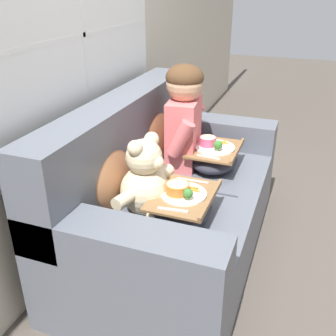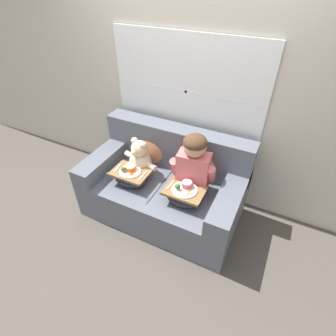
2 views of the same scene
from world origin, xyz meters
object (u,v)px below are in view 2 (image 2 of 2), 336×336
at_px(throw_pillow_behind_teddy, 149,148).
at_px(lap_tray_teddy, 131,176).
at_px(teddy_bear, 140,159).
at_px(couch, 166,187).
at_px(child_figure, 194,161).
at_px(lap_tray_child, 184,194).
at_px(throw_pillow_behind_child, 200,162).

relative_size(throw_pillow_behind_teddy, lap_tray_teddy, 1.04).
bearing_deg(teddy_bear, couch, 0.92).
relative_size(child_figure, lap_tray_child, 1.66).
relative_size(lap_tray_child, lap_tray_teddy, 0.98).
bearing_deg(throw_pillow_behind_teddy, child_figure, -18.19).
bearing_deg(couch, throw_pillow_behind_child, 33.26).
bearing_deg(teddy_bear, throw_pillow_behind_child, 18.53).
xyz_separation_m(couch, teddy_bear, (-0.31, -0.01, 0.29)).
xyz_separation_m(throw_pillow_behind_teddy, child_figure, (0.62, -0.20, 0.15)).
bearing_deg(throw_pillow_behind_child, teddy_bear, -161.47).
bearing_deg(child_figure, couch, 179.91).
xyz_separation_m(lap_tray_child, lap_tray_teddy, (-0.62, -0.00, -0.00)).
xyz_separation_m(throw_pillow_behind_child, throw_pillow_behind_teddy, (-0.62, 0.00, 0.00)).
xyz_separation_m(child_figure, lap_tray_child, (-0.00, -0.20, -0.27)).
height_order(throw_pillow_behind_child, lap_tray_teddy, throw_pillow_behind_child).
distance_m(throw_pillow_behind_child, child_figure, 0.26).
distance_m(throw_pillow_behind_teddy, lap_tray_teddy, 0.43).
height_order(child_figure, lap_tray_teddy, child_figure).
bearing_deg(throw_pillow_behind_child, couch, -146.74).
bearing_deg(throw_pillow_behind_child, lap_tray_teddy, -146.71).
height_order(couch, lap_tray_teddy, couch).
bearing_deg(teddy_bear, lap_tray_child, -17.76).
bearing_deg(teddy_bear, throw_pillow_behind_teddy, 89.63).
distance_m(teddy_bear, lap_tray_child, 0.66).
bearing_deg(couch, lap_tray_child, -33.38).
distance_m(throw_pillow_behind_child, teddy_bear, 0.66).
relative_size(throw_pillow_behind_child, teddy_bear, 0.97).
bearing_deg(lap_tray_child, throw_pillow_behind_teddy, 146.68).
relative_size(couch, child_figure, 2.61).
height_order(throw_pillow_behind_child, teddy_bear, same).
relative_size(teddy_bear, lap_tray_child, 1.17).
relative_size(throw_pillow_behind_teddy, lap_tray_child, 1.06).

